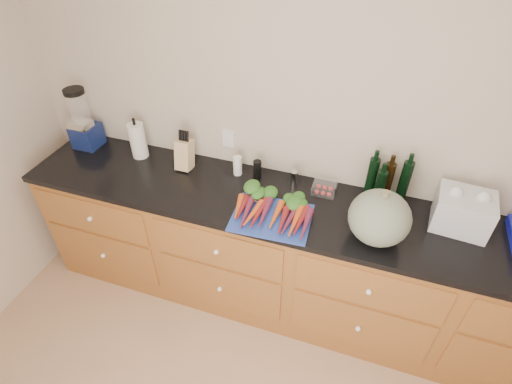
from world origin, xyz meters
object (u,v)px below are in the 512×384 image
(cutting_board, at_px, (272,218))
(paper_towel, at_px, (138,141))
(blender_appliance, at_px, (83,122))
(knife_block, at_px, (185,155))
(squash, at_px, (379,218))
(tomato_box, at_px, (324,188))
(carrots, at_px, (274,209))

(cutting_board, height_order, paper_towel, paper_towel)
(blender_appliance, distance_m, knife_block, 0.79)
(squash, bearing_deg, paper_towel, 170.11)
(squash, distance_m, tomato_box, 0.46)
(knife_block, bearing_deg, squash, -11.74)
(carrots, relative_size, squash, 1.41)
(blender_appliance, height_order, paper_towel, blender_appliance)
(carrots, height_order, paper_towel, paper_towel)
(cutting_board, bearing_deg, blender_appliance, 167.86)
(blender_appliance, height_order, knife_block, blender_appliance)
(cutting_board, distance_m, blender_appliance, 1.52)
(blender_appliance, bearing_deg, paper_towel, 0.32)
(carrots, xyz_separation_m, paper_towel, (-1.05, 0.28, 0.08))
(squash, bearing_deg, carrots, 179.19)
(squash, distance_m, paper_towel, 1.65)
(cutting_board, relative_size, paper_towel, 1.82)
(paper_towel, bearing_deg, cutting_board, -16.90)
(tomato_box, bearing_deg, paper_towel, -179.56)
(knife_block, height_order, tomato_box, knife_block)
(paper_towel, distance_m, knife_block, 0.36)
(squash, relative_size, blender_appliance, 0.75)
(blender_appliance, xyz_separation_m, knife_block, (0.78, -0.02, -0.09))
(paper_towel, xyz_separation_m, tomato_box, (1.29, 0.01, -0.09))
(squash, bearing_deg, blender_appliance, 172.19)
(blender_appliance, relative_size, knife_block, 2.18)
(squash, height_order, knife_block, squash)
(knife_block, relative_size, tomato_box, 1.41)
(blender_appliance, bearing_deg, cutting_board, -12.14)
(squash, distance_m, knife_block, 1.30)
(carrots, relative_size, blender_appliance, 1.06)
(carrots, distance_m, paper_towel, 1.09)
(cutting_board, bearing_deg, carrots, 90.00)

